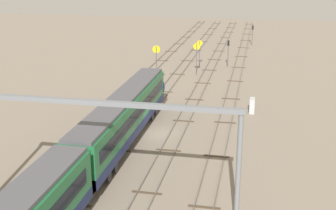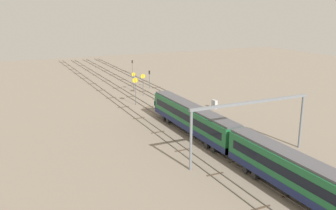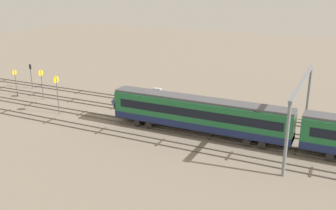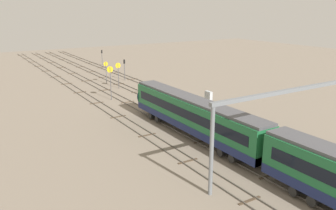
{
  "view_description": "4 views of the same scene",
  "coord_description": "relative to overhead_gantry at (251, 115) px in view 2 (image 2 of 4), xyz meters",
  "views": [
    {
      "loc": [
        -43.9,
        -10.32,
        17.42
      ],
      "look_at": [
        2.14,
        -1.0,
        2.53
      ],
      "focal_mm": 48.78,
      "sensor_mm": 36.0,
      "label": 1
    },
    {
      "loc": [
        -54.39,
        30.83,
        20.56
      ],
      "look_at": [
        5.24,
        2.65,
        3.03
      ],
      "focal_mm": 39.7,
      "sensor_mm": 36.0,
      "label": 2
    },
    {
      "loc": [
        -20.12,
        46.5,
        19.37
      ],
      "look_at": [
        2.28,
        -0.02,
        2.57
      ],
      "focal_mm": 41.1,
      "sensor_mm": 36.0,
      "label": 3
    },
    {
      "loc": [
        -35.97,
        26.12,
        15.47
      ],
      "look_at": [
        2.86,
        2.15,
        2.59
      ],
      "focal_mm": 36.75,
      "sensor_mm": 36.0,
      "label": 4
    }
  ],
  "objects": [
    {
      "name": "track_second_far",
      "position": [
        15.4,
        7.16,
        -6.21
      ],
      "size": [
        188.58,
        2.4,
        0.16
      ],
      "color": "#59544C",
      "rests_on": "ground"
    },
    {
      "name": "signal_light_trackside_approach",
      "position": [
        48.45,
        -5.03,
        -3.26
      ],
      "size": [
        0.31,
        0.32,
        4.61
      ],
      "color": "#4C4C51",
      "rests_on": "ground"
    },
    {
      "name": "overhead_gantry",
      "position": [
        0.0,
        0.0,
        0.0
      ],
      "size": [
        0.4,
        19.19,
        8.23
      ],
      "color": "slate",
      "rests_on": "ground"
    },
    {
      "name": "relay_cabinet",
      "position": [
        24.48,
        -9.75,
        -5.41
      ],
      "size": [
        1.48,
        0.6,
        1.74
      ],
      "color": "#B2B7BC",
      "rests_on": "ground"
    },
    {
      "name": "track_second_near",
      "position": [
        15.4,
        -2.21,
        -6.21
      ],
      "size": [
        188.58,
        2.4,
        0.16
      ],
      "color": "#59544C",
      "rests_on": "ground"
    },
    {
      "name": "ground_plane",
      "position": [
        15.4,
        0.13,
        -6.28
      ],
      "size": [
        204.58,
        204.58,
        0.0
      ],
      "primitive_type": "plane",
      "color": "gray"
    },
    {
      "name": "speed_sign_near_foreground",
      "position": [
        41.61,
        -0.58,
        -2.82
      ],
      "size": [
        0.14,
        1.06,
        5.16
      ],
      "color": "#4C4C51",
      "rests_on": "ground"
    },
    {
      "name": "speed_sign_mid_trackside",
      "position": [
        47.35,
        -0.28,
        -3.22
      ],
      "size": [
        0.14,
        0.93,
        4.66
      ],
      "color": "#4C4C51",
      "rests_on": "ground"
    },
    {
      "name": "track_near_foreground",
      "position": [
        15.4,
        -6.89,
        -6.21
      ],
      "size": [
        188.58,
        2.4,
        0.16
      ],
      "color": "#59544C",
      "rests_on": "ground"
    },
    {
      "name": "track_with_train",
      "position": [
        15.4,
        2.47,
        -6.21
      ],
      "size": [
        188.58,
        2.4,
        0.16
      ],
      "color": "#59544C",
      "rests_on": "ground"
    },
    {
      "name": "speed_sign_distant_end",
      "position": [
        34.07,
        4.18,
        -2.31
      ],
      "size": [
        0.14,
        1.1,
        5.94
      ],
      "color": "#4C4C51",
      "rests_on": "ground"
    },
    {
      "name": "signal_light_trackside_departure",
      "position": [
        71.11,
        -8.57,
        -3.5
      ],
      "size": [
        0.31,
        0.32,
        4.22
      ],
      "color": "#4C4C51",
      "rests_on": "ground"
    }
  ]
}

